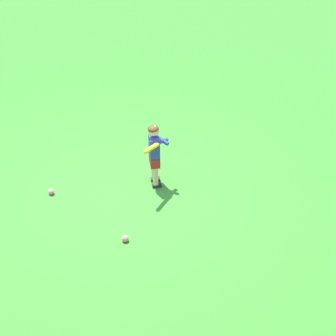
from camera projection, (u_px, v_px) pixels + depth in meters
ground_plane at (127, 194)px, 7.32m from camera, size 40.00×40.00×0.00m
child_batter at (155, 150)px, 7.17m from camera, size 0.62×0.39×1.08m
play_ball_far_left at (51, 192)px, 7.28m from camera, size 0.09×0.09×0.09m
play_ball_far_right at (125, 239)px, 6.39m from camera, size 0.09×0.09×0.09m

